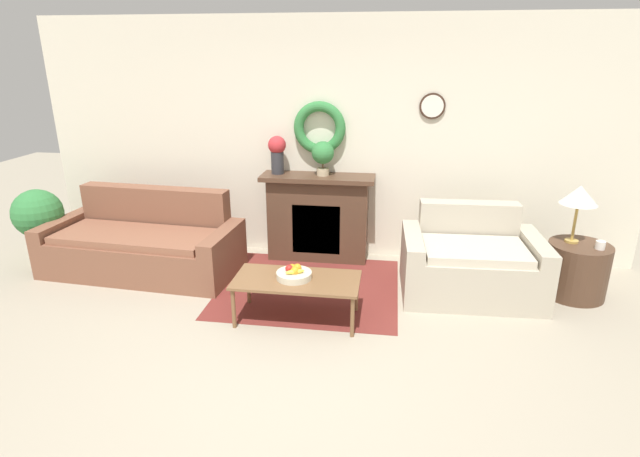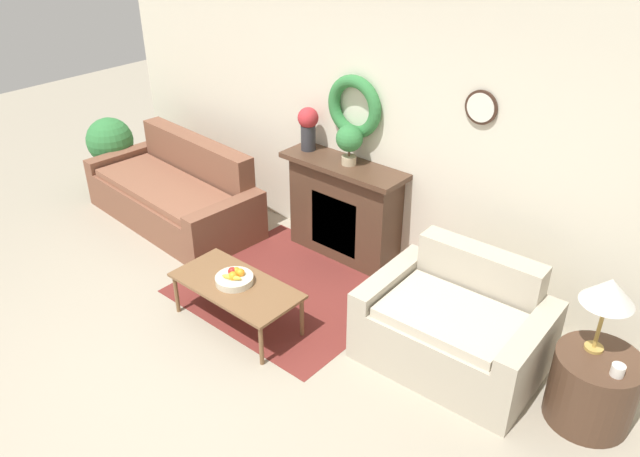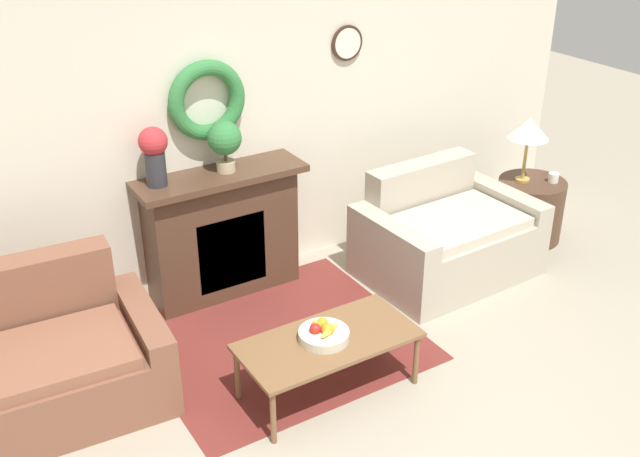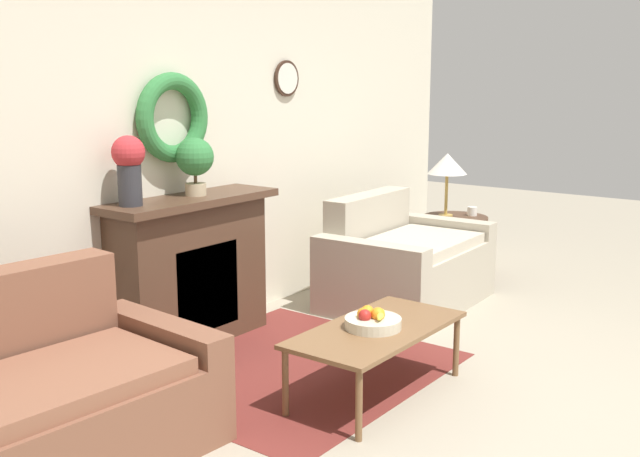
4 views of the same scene
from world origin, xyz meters
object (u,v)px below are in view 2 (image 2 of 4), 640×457
Objects in this scene: vase_on_mantel_left at (308,125)px; loveseat_right at (455,327)px; fruit_bowl at (234,278)px; side_table_by_loveseat at (592,388)px; coffee_table at (236,288)px; table_lamp at (609,292)px; mug at (618,370)px; fireplace at (344,209)px; couch_left at (176,194)px; potted_plant_floor_by_couch at (110,143)px; potted_plant_on_mantel at (349,140)px.

loveseat_right is at bearing -17.90° from vase_on_mantel_left.
loveseat_right is at bearing 25.19° from fruit_bowl.
side_table_by_loveseat is at bearing 17.75° from fruit_bowl.
side_table_by_loveseat reaches higher than coffee_table.
loveseat_right is at bearing -171.57° from table_lamp.
mug is at bearing -37.87° from side_table_by_loveseat.
coffee_table is at bearing -26.23° from fruit_bowl.
loveseat_right is 1.19m from table_lamp.
fireplace is 2.89m from mug.
couch_left reaches higher than loveseat_right.
table_lamp reaches higher than fruit_bowl.
fruit_bowl is 0.54× the size of side_table_by_loveseat.
fireplace is 1.14× the size of coffee_table.
table_lamp is 0.66× the size of potted_plant_floor_by_couch.
table_lamp is at bearing 141.84° from mug.
potted_plant_floor_by_couch is at bearing -169.96° from potted_plant_on_mantel.
couch_left is 4.67m from mug.
couch_left is at bearing -155.66° from vase_on_mantel_left.
fireplace is at bearing 10.48° from potted_plant_floor_by_couch.
table_lamp is (4.45, 0.09, 0.71)m from couch_left.
couch_left is 3.75× the size of table_lamp.
loveseat_right reaches higher than mug.
side_table_by_loveseat is at bearing -12.43° from potted_plant_on_mantel.
mug is (0.20, -0.16, -0.43)m from table_lamp.
fruit_bowl is at bearing -162.25° from side_table_by_loveseat.
fruit_bowl is (0.00, -1.45, -0.07)m from fireplace.
potted_plant_on_mantel is (-2.75, 0.68, 0.66)m from mug.
side_table_by_loveseat is (4.53, 0.03, -0.03)m from couch_left.
loveseat_right reaches higher than fruit_bowl.
fruit_bowl is at bearing -92.23° from potted_plant_on_mantel.
vase_on_mantel_left reaches higher than coffee_table.
table_lamp reaches higher than coffee_table.
coffee_table is 1.96× the size of table_lamp.
potted_plant_floor_by_couch is at bearing 178.87° from mug.
potted_plant_on_mantel is (0.06, -0.01, 0.73)m from fireplace.
coffee_table is at bearing -156.19° from loveseat_right.
couch_left is at bearing 155.98° from coffee_table.
fireplace is at bearing 90.02° from fruit_bowl.
fireplace is 4.03× the size of fruit_bowl.
fireplace is 1.47m from coffee_table.
fireplace reaches higher than potted_plant_floor_by_couch.
fruit_bowl is 1.64m from potted_plant_on_mantel.
mug is at bearing -38.16° from table_lamp.
side_table_by_loveseat is 1.53× the size of potted_plant_on_mantel.
table_lamp is at bearing 0.44° from potted_plant_floor_by_couch.
table_lamp reaches higher than fireplace.
potted_plant_on_mantel is (0.03, 1.45, 0.88)m from coffee_table.
vase_on_mantel_left is 2.80m from potted_plant_floor_by_couch.
mug reaches higher than fruit_bowl.
mug is 0.23× the size of potted_plant_on_mantel.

